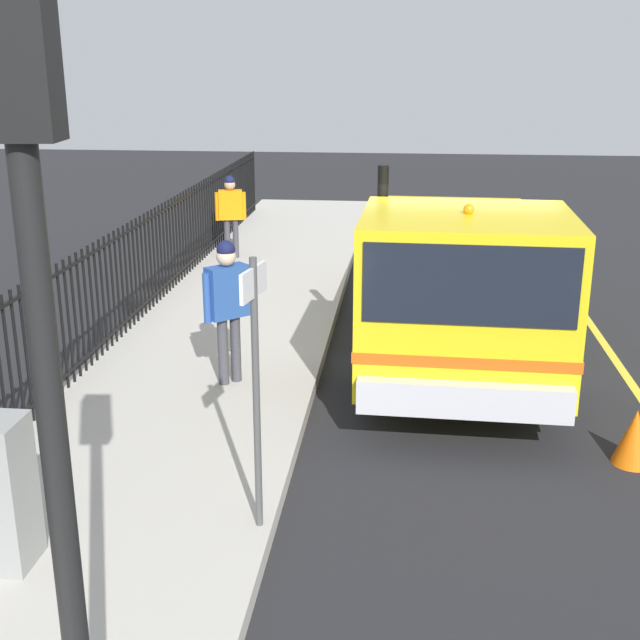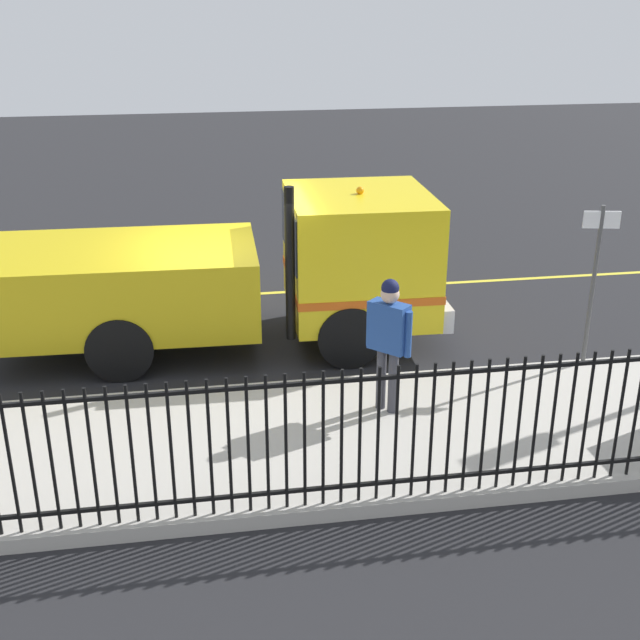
# 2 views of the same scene
# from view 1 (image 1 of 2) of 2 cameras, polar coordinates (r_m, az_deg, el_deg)

# --- Properties ---
(ground_plane) EXTENTS (53.10, 53.10, 0.00)m
(ground_plane) POSITION_cam_1_polar(r_m,az_deg,el_deg) (11.71, 8.86, -2.29)
(ground_plane) COLOR #232326
(ground_plane) RESTS_ON ground
(sidewalk_slab) EXTENTS (3.09, 24.14, 0.17)m
(sidewalk_slab) POSITION_cam_1_polar(r_m,az_deg,el_deg) (11.95, -6.80, -1.36)
(sidewalk_slab) COLOR #B7B2A8
(sidewalk_slab) RESTS_ON ground
(lane_marking) EXTENTS (0.12, 21.72, 0.01)m
(lane_marking) POSITION_cam_1_polar(r_m,az_deg,el_deg) (12.06, 19.90, -2.57)
(lane_marking) COLOR yellow
(lane_marking) RESTS_ON ground
(work_truck) EXTENTS (2.52, 6.96, 2.73)m
(work_truck) POSITION_cam_1_polar(r_m,az_deg,el_deg) (10.95, 9.70, 3.25)
(work_truck) COLOR yellow
(work_truck) RESTS_ON ground
(worker_standing) EXTENTS (0.52, 0.51, 1.78)m
(worker_standing) POSITION_cam_1_polar(r_m,az_deg,el_deg) (9.80, -6.48, 1.60)
(worker_standing) COLOR #264C99
(worker_standing) RESTS_ON sidewalk_slab
(pedestrian_distant) EXTENTS (0.60, 0.31, 1.65)m
(pedestrian_distant) POSITION_cam_1_polar(r_m,az_deg,el_deg) (16.42, -6.27, 7.80)
(pedestrian_distant) COLOR orange
(pedestrian_distant) RESTS_ON sidewalk_slab
(iron_fence) EXTENTS (0.04, 20.55, 1.55)m
(iron_fence) POSITION_cam_1_polar(r_m,az_deg,el_deg) (12.09, -13.52, 2.79)
(iron_fence) COLOR black
(iron_fence) RESTS_ON sidewalk_slab
(traffic_light_near) EXTENTS (0.32, 0.24, 4.34)m
(traffic_light_near) POSITION_cam_1_polar(r_m,az_deg,el_deg) (3.33, -19.40, 4.37)
(traffic_light_near) COLOR black
(traffic_light_near) RESTS_ON sidewalk_slab
(traffic_cone) EXTENTS (0.41, 0.41, 0.59)m
(traffic_cone) POSITION_cam_1_polar(r_m,az_deg,el_deg) (8.98, 21.14, -7.64)
(traffic_cone) COLOR orange
(traffic_cone) RESTS_ON ground
(street_sign) EXTENTS (0.13, 0.50, 2.34)m
(street_sign) POSITION_cam_1_polar(r_m,az_deg,el_deg) (6.55, -4.53, -3.11)
(street_sign) COLOR #4C4C4C
(street_sign) RESTS_ON sidewalk_slab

